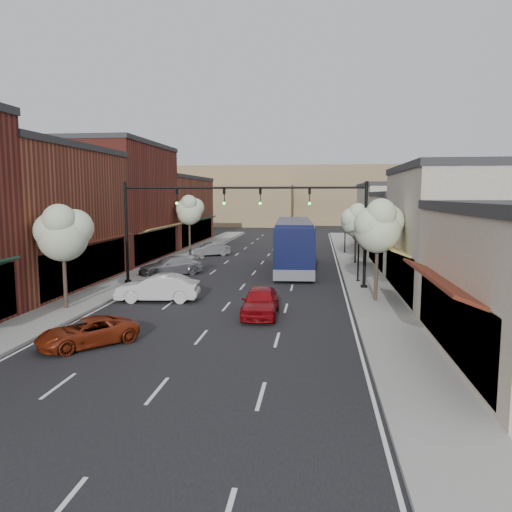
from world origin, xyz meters
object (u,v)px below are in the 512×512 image
(lamp_post_near, at_px, (359,240))
(red_hatchback, at_px, (261,301))
(signal_mast_left, at_px, (160,217))
(tree_right_far, at_px, (357,219))
(parked_car_b, at_px, (158,288))
(tree_left_near, at_px, (63,232))
(signal_mast_right, at_px, (328,218))
(lamp_post_far, at_px, (345,225))
(tree_left_far, at_px, (190,210))
(coach_bus, at_px, (294,244))
(tree_right_near, at_px, (379,225))
(parked_car_e, at_px, (210,249))
(parked_car_c, at_px, (171,266))
(parked_car_a, at_px, (87,332))

(lamp_post_near, xyz_separation_m, red_hatchback, (-5.68, -10.35, -2.26))
(signal_mast_left, bearing_deg, tree_right_far, 40.54)
(signal_mast_left, xyz_separation_m, parked_car_b, (1.42, -5.10, -3.84))
(tree_left_near, relative_size, red_hatchback, 1.30)
(signal_mast_left, xyz_separation_m, red_hatchback, (7.74, -7.85, -3.87))
(signal_mast_left, distance_m, tree_right_far, 18.39)
(signal_mast_right, bearing_deg, lamp_post_far, 83.78)
(lamp_post_far, distance_m, red_hatchback, 28.52)
(signal_mast_right, xyz_separation_m, tree_left_far, (-13.87, 17.95, -0.02))
(lamp_post_near, bearing_deg, tree_left_far, 136.11)
(lamp_post_near, bearing_deg, red_hatchback, -118.76)
(tree_left_near, xyz_separation_m, coach_bus, (11.28, 16.06, -2.11))
(tree_right_near, xyz_separation_m, lamp_post_far, (-0.55, 24.06, -1.45))
(parked_car_b, bearing_deg, lamp_post_near, 116.93)
(tree_right_far, bearing_deg, coach_bus, -143.48)
(signal_mast_right, xyz_separation_m, parked_car_e, (-11.45, 16.33, -3.96))
(coach_bus, bearing_deg, signal_mast_left, -140.27)
(signal_mast_right, bearing_deg, coach_bus, 107.92)
(tree_right_near, distance_m, coach_bus, 13.39)
(lamp_post_near, height_order, red_hatchback, lamp_post_near)
(signal_mast_right, relative_size, parked_car_b, 1.73)
(tree_right_near, bearing_deg, parked_car_c, 150.48)
(tree_left_near, xyz_separation_m, parked_car_b, (4.05, 2.96, -3.44))
(signal_mast_left, xyz_separation_m, parked_car_a, (1.28, -13.75, -4.06))
(signal_mast_left, height_order, tree_right_near, signal_mast_left)
(parked_car_c, bearing_deg, red_hatchback, -2.18)
(signal_mast_right, distance_m, coach_bus, 8.78)
(red_hatchback, xyz_separation_m, parked_car_a, (-6.46, -5.90, -0.18))
(lamp_post_near, xyz_separation_m, lamp_post_far, (0.00, 17.50, 0.00))
(lamp_post_far, xyz_separation_m, parked_car_b, (-12.00, -25.10, -2.22))
(tree_right_far, height_order, parked_car_b, tree_right_far)
(red_hatchback, height_order, parked_car_b, parked_car_b)
(tree_right_near, height_order, red_hatchback, tree_right_near)
(red_hatchback, bearing_deg, signal_mast_right, 64.25)
(signal_mast_right, distance_m, tree_left_far, 22.68)
(tree_left_near, xyz_separation_m, tree_left_far, (-0.00, 26.00, 0.38))
(signal_mast_right, xyz_separation_m, parked_car_b, (-9.82, -5.10, -3.84))
(signal_mast_right, bearing_deg, tree_left_far, 127.71)
(signal_mast_left, relative_size, lamp_post_far, 1.85)
(parked_car_b, distance_m, parked_car_e, 21.49)
(lamp_post_near, distance_m, red_hatchback, 12.02)
(signal_mast_right, height_order, tree_right_far, signal_mast_right)
(tree_left_near, height_order, parked_car_e, tree_left_near)
(tree_right_far, height_order, coach_bus, tree_right_far)
(signal_mast_left, distance_m, coach_bus, 12.05)
(parked_car_c, bearing_deg, tree_left_near, -46.35)
(lamp_post_near, bearing_deg, signal_mast_right, -131.05)
(tree_left_far, bearing_deg, coach_bus, -41.37)
(lamp_post_far, bearing_deg, tree_left_near, -119.78)
(lamp_post_far, height_order, parked_car_b, lamp_post_far)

